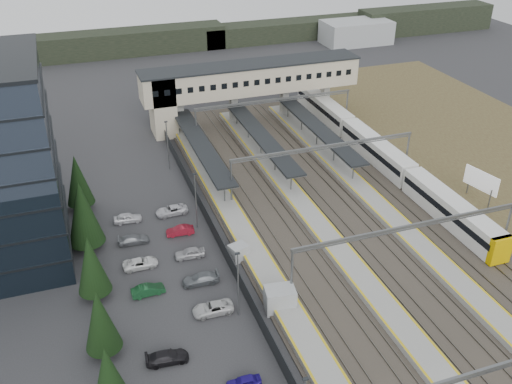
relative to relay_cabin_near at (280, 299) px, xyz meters
name	(u,v)px	position (x,y,z in m)	size (l,w,h in m)	color
ground	(281,258)	(3.52, 8.54, -1.34)	(220.00, 220.00, 0.00)	#2B2B2D
conifer_row	(94,283)	(-18.48, 4.68, 3.49)	(4.42, 49.82, 9.50)	black
car_park	(186,306)	(-9.57, 3.06, -0.74)	(10.48, 44.79, 1.28)	#BCBBBF
lampposts	(214,235)	(-4.48, 9.79, 2.99)	(0.50, 53.25, 8.07)	slate
fence	(218,239)	(-2.98, 13.54, -0.34)	(0.08, 90.00, 2.00)	#26282B
relay_cabin_near	(280,299)	(0.00, 0.00, 0.00)	(3.53, 2.80, 2.69)	#9FA2A4
relay_cabin_far	(239,252)	(-1.43, 10.11, -0.37)	(2.56, 2.33, 1.95)	#9FA2A4
rail_corridor	(332,222)	(12.85, 13.54, -1.05)	(34.00, 90.00, 0.92)	#373329
canopies	(261,136)	(10.52, 35.54, 2.58)	(23.10, 30.00, 3.28)	black
footbridge	(237,83)	(11.22, 50.54, 6.59)	(40.40, 6.40, 11.20)	#BDAB91
gantries	(361,188)	(15.52, 11.54, 4.65)	(28.40, 62.28, 7.17)	slate
train	(378,152)	(27.52, 27.58, 0.67)	(2.81, 58.79, 3.54)	white
billboard	(481,182)	(34.99, 12.08, 1.83)	(1.42, 5.55, 4.75)	slate
treeline_far	(238,36)	(27.33, 100.82, 1.61)	(170.00, 19.00, 7.00)	black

